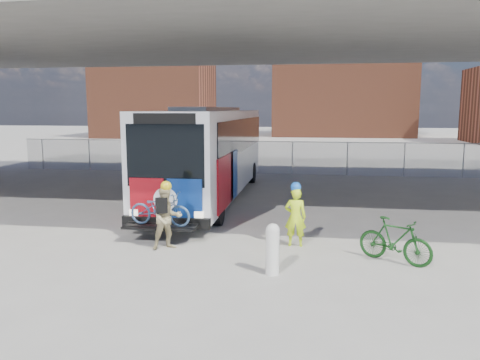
% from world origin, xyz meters
% --- Properties ---
extents(ground, '(160.00, 160.00, 0.00)m').
position_xyz_m(ground, '(0.00, 0.00, 0.00)').
color(ground, '#9E9991').
rests_on(ground, ground).
extents(bus, '(2.67, 12.97, 3.69)m').
position_xyz_m(bus, '(-2.00, 4.48, 2.11)').
color(bus, silver).
rests_on(bus, ground).
extents(overpass, '(40.00, 16.00, 7.95)m').
position_xyz_m(overpass, '(0.00, 4.00, 6.54)').
color(overpass, '#605E59').
rests_on(overpass, ground).
extents(chainlink_fence, '(30.00, 0.06, 30.00)m').
position_xyz_m(chainlink_fence, '(0.00, 12.00, 1.42)').
color(chainlink_fence, gray).
rests_on(chainlink_fence, ground).
extents(brick_buildings, '(54.00, 22.00, 12.00)m').
position_xyz_m(brick_buildings, '(1.23, 48.23, 5.42)').
color(brick_buildings, brown).
rests_on(brick_buildings, ground).
extents(smokestack, '(2.20, 2.20, 25.00)m').
position_xyz_m(smokestack, '(14.00, 55.00, 12.50)').
color(smokestack, brown).
rests_on(smokestack, ground).
extents(bollard, '(0.30, 0.30, 1.15)m').
position_xyz_m(bollard, '(1.22, -4.10, 0.62)').
color(bollard, silver).
rests_on(bollard, ground).
extents(cyclist_hivis, '(0.59, 0.40, 1.73)m').
position_xyz_m(cyclist_hivis, '(1.64, -1.84, 0.83)').
color(cyclist_hivis, '#D4FF1A').
rests_on(cyclist_hivis, ground).
extents(cyclist_tan, '(1.01, 0.96, 1.80)m').
position_xyz_m(cyclist_tan, '(-1.65, -2.62, 0.85)').
color(cyclist_tan, tan).
rests_on(cyclist_tan, ground).
extents(bike_parked, '(1.79, 1.39, 1.08)m').
position_xyz_m(bike_parked, '(4.03, -2.87, 0.54)').
color(bike_parked, '#144116').
rests_on(bike_parked, ground).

